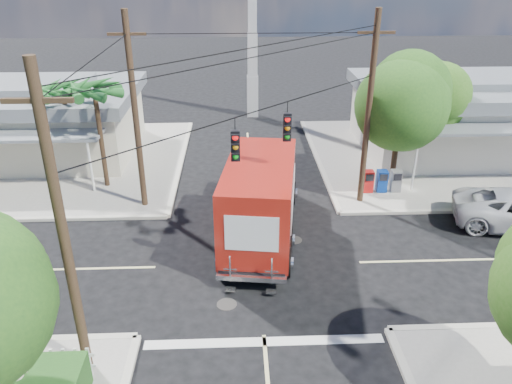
{
  "coord_description": "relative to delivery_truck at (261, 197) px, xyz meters",
  "views": [
    {
      "loc": [
        -0.77,
        -16.34,
        10.94
      ],
      "look_at": [
        0.0,
        2.0,
        2.2
      ],
      "focal_mm": 35.0,
      "sensor_mm": 36.0,
      "label": 1
    }
  ],
  "objects": [
    {
      "name": "ground",
      "position": [
        -0.23,
        -2.25,
        -1.86
      ],
      "size": [
        120.0,
        120.0,
        0.0
      ],
      "primitive_type": "plane",
      "color": "black",
      "rests_on": "ground"
    },
    {
      "name": "sidewalk_ne",
      "position": [
        10.65,
        8.63,
        -1.79
      ],
      "size": [
        14.12,
        14.12,
        0.14
      ],
      "color": "#9A958B",
      "rests_on": "ground"
    },
    {
      "name": "sidewalk_nw",
      "position": [
        -11.11,
        8.63,
        -1.79
      ],
      "size": [
        14.12,
        14.12,
        0.14
      ],
      "color": "#9A958B",
      "rests_on": "ground"
    },
    {
      "name": "road_markings",
      "position": [
        -0.23,
        -3.72,
        -1.85
      ],
      "size": [
        32.0,
        32.0,
        0.01
      ],
      "color": "beige",
      "rests_on": "ground"
    },
    {
      "name": "building_ne",
      "position": [
        12.27,
        9.72,
        0.46
      ],
      "size": [
        11.8,
        10.2,
        4.5
      ],
      "color": "silver",
      "rests_on": "sidewalk_ne"
    },
    {
      "name": "building_nw",
      "position": [
        -12.23,
        10.22,
        0.36
      ],
      "size": [
        10.8,
        10.2,
        4.3
      ],
      "color": "beige",
      "rests_on": "sidewalk_nw"
    },
    {
      "name": "radio_tower",
      "position": [
        0.27,
        17.75,
        3.78
      ],
      "size": [
        0.8,
        0.8,
        17.0
      ],
      "color": "silver",
      "rests_on": "ground"
    },
    {
      "name": "tree_ne_front",
      "position": [
        6.98,
        4.51,
        2.91
      ],
      "size": [
        4.21,
        4.14,
        6.66
      ],
      "color": "#422D1C",
      "rests_on": "sidewalk_ne"
    },
    {
      "name": "tree_ne_back",
      "position": [
        9.58,
        6.71,
        2.33
      ],
      "size": [
        3.77,
        3.66,
        5.82
      ],
      "color": "#422D1C",
      "rests_on": "sidewalk_ne"
    },
    {
      "name": "palm_nw_front",
      "position": [
        -7.73,
        5.25,
        3.18
      ],
      "size": [
        3.01,
        3.08,
        5.59
      ],
      "color": "#422D1C",
      "rests_on": "sidewalk_nw"
    },
    {
      "name": "palm_nw_back",
      "position": [
        -9.73,
        6.75,
        2.81
      ],
      "size": [
        3.01,
        3.08,
        5.19
      ],
      "color": "#422D1C",
      "rests_on": "sidewalk_nw"
    },
    {
      "name": "utility_poles",
      "position": [
        -1.82,
        -0.64,
        2.82
      ],
      "size": [
        12.0,
        10.68,
        9.0
      ],
      "color": "#473321",
      "rests_on": "ground"
    },
    {
      "name": "vending_boxes",
      "position": [
        6.27,
        3.95,
        -1.17
      ],
      "size": [
        1.9,
        0.5,
        1.1
      ],
      "color": "red",
      "rests_on": "sidewalk_ne"
    },
    {
      "name": "delivery_truck",
      "position": [
        0.0,
        0.0,
        0.0
      ],
      "size": [
        3.72,
        8.71,
        3.66
      ],
      "color": "black",
      "rests_on": "ground"
    }
  ]
}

